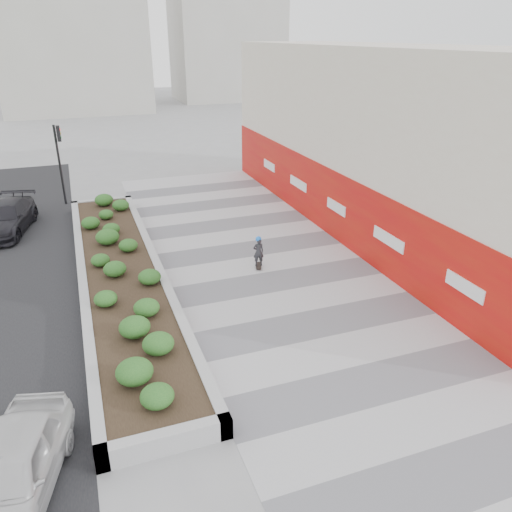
{
  "coord_description": "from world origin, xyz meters",
  "views": [
    {
      "loc": [
        -6.49,
        -10.31,
        8.42
      ],
      "look_at": [
        -0.86,
        5.1,
        1.1
      ],
      "focal_mm": 35.0,
      "sensor_mm": 36.0,
      "label": 1
    }
  ],
  "objects_px": {
    "traffic_signal_near": "(59,153)",
    "car_white": "(12,471)",
    "planter": "(121,271)",
    "skateboarder": "(258,252)",
    "car_dark": "(6,218)"
  },
  "relations": [
    {
      "from": "car_white",
      "to": "skateboarder",
      "type": "bearing_deg",
      "value": 60.77
    },
    {
      "from": "planter",
      "to": "skateboarder",
      "type": "bearing_deg",
      "value": -6.91
    },
    {
      "from": "planter",
      "to": "car_white",
      "type": "bearing_deg",
      "value": -108.43
    },
    {
      "from": "skateboarder",
      "to": "car_white",
      "type": "distance_m",
      "value": 11.72
    },
    {
      "from": "traffic_signal_near",
      "to": "car_white",
      "type": "relative_size",
      "value": 1.04
    },
    {
      "from": "traffic_signal_near",
      "to": "car_white",
      "type": "bearing_deg",
      "value": -93.73
    },
    {
      "from": "traffic_signal_near",
      "to": "car_dark",
      "type": "bearing_deg",
      "value": -127.25
    },
    {
      "from": "traffic_signal_near",
      "to": "car_white",
      "type": "xyz_separation_m",
      "value": [
        -1.27,
        -19.5,
        -2.07
      ]
    },
    {
      "from": "planter",
      "to": "car_white",
      "type": "relative_size",
      "value": 4.47
    },
    {
      "from": "skateboarder",
      "to": "car_dark",
      "type": "height_order",
      "value": "car_dark"
    },
    {
      "from": "traffic_signal_near",
      "to": "car_white",
      "type": "distance_m",
      "value": 19.65
    },
    {
      "from": "car_white",
      "to": "car_dark",
      "type": "xyz_separation_m",
      "value": [
        -1.38,
        16.01,
        -0.01
      ]
    },
    {
      "from": "skateboarder",
      "to": "car_dark",
      "type": "xyz_separation_m",
      "value": [
        -9.59,
        7.64,
        0.01
      ]
    },
    {
      "from": "traffic_signal_near",
      "to": "planter",
      "type": "bearing_deg",
      "value": -80.65
    },
    {
      "from": "traffic_signal_near",
      "to": "car_white",
      "type": "height_order",
      "value": "traffic_signal_near"
    }
  ]
}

